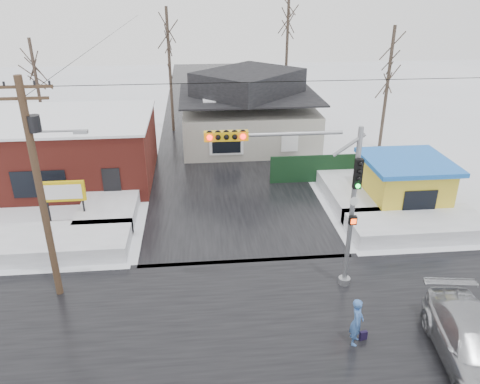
{
  "coord_description": "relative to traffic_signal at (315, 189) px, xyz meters",
  "views": [
    {
      "loc": [
        -2.07,
        -13.12,
        11.99
      ],
      "look_at": [
        -0.17,
        6.35,
        3.0
      ],
      "focal_mm": 35.0,
      "sensor_mm": 36.0,
      "label": 1
    }
  ],
  "objects": [
    {
      "name": "ground",
      "position": [
        -2.43,
        -2.97,
        -4.54
      ],
      "size": [
        120.0,
        120.0,
        0.0
      ],
      "primitive_type": "plane",
      "color": "white",
      "rests_on": "ground"
    },
    {
      "name": "road_ns",
      "position": [
        -2.43,
        -2.97,
        -4.53
      ],
      "size": [
        10.0,
        120.0,
        0.02
      ],
      "primitive_type": "cube",
      "color": "black",
      "rests_on": "ground"
    },
    {
      "name": "road_ew",
      "position": [
        -2.43,
        -2.97,
        -4.53
      ],
      "size": [
        120.0,
        10.0,
        0.02
      ],
      "primitive_type": "cube",
      "color": "black",
      "rests_on": "ground"
    },
    {
      "name": "snowbank_nw",
      "position": [
        -11.43,
        4.03,
        -4.14
      ],
      "size": [
        7.0,
        3.0,
        0.8
      ],
      "primitive_type": "cube",
      "color": "white",
      "rests_on": "ground"
    },
    {
      "name": "snowbank_ne",
      "position": [
        6.57,
        4.03,
        -4.14
      ],
      "size": [
        7.0,
        3.0,
        0.8
      ],
      "primitive_type": "cube",
      "color": "white",
      "rests_on": "ground"
    },
    {
      "name": "snowbank_nside_w",
      "position": [
        -9.43,
        9.03,
        -4.14
      ],
      "size": [
        3.0,
        8.0,
        0.8
      ],
      "primitive_type": "cube",
      "color": "white",
      "rests_on": "ground"
    },
    {
      "name": "snowbank_nside_e",
      "position": [
        4.57,
        9.03,
        -4.14
      ],
      "size": [
        3.0,
        8.0,
        0.8
      ],
      "primitive_type": "cube",
      "color": "white",
      "rests_on": "ground"
    },
    {
      "name": "traffic_signal",
      "position": [
        0.0,
        0.0,
        0.0
      ],
      "size": [
        6.05,
        0.68,
        7.0
      ],
      "color": "gray",
      "rests_on": "ground"
    },
    {
      "name": "utility_pole",
      "position": [
        -10.36,
        0.53,
        0.57
      ],
      "size": [
        3.15,
        0.44,
        9.0
      ],
      "color": "#382619",
      "rests_on": "ground"
    },
    {
      "name": "brick_building",
      "position": [
        -13.43,
        13.03,
        -2.46
      ],
      "size": [
        12.2,
        8.2,
        4.12
      ],
      "color": "maroon",
      "rests_on": "ground"
    },
    {
      "name": "marquee_sign",
      "position": [
        -11.43,
        6.53,
        -2.62
      ],
      "size": [
        2.2,
        0.21,
        2.55
      ],
      "color": "black",
      "rests_on": "ground"
    },
    {
      "name": "house",
      "position": [
        -0.43,
        19.03,
        -1.92
      ],
      "size": [
        10.4,
        8.4,
        5.76
      ],
      "color": "#A8A497",
      "rests_on": "ground"
    },
    {
      "name": "kiosk",
      "position": [
        7.07,
        7.03,
        -3.08
      ],
      "size": [
        4.6,
        4.6,
        2.88
      ],
      "color": "gold",
      "rests_on": "ground"
    },
    {
      "name": "fence",
      "position": [
        4.07,
        11.03,
        -3.64
      ],
      "size": [
        8.0,
        0.12,
        1.8
      ],
      "primitive_type": "cube",
      "color": "black",
      "rests_on": "ground"
    },
    {
      "name": "tree_far_left",
      "position": [
        -6.43,
        23.03,
        3.41
      ],
      "size": [
        3.0,
        3.0,
        10.0
      ],
      "color": "#332821",
      "rests_on": "ground"
    },
    {
      "name": "tree_far_mid",
      "position": [
        3.57,
        25.03,
        5.0
      ],
      "size": [
        3.0,
        3.0,
        12.0
      ],
      "color": "#332821",
      "rests_on": "ground"
    },
    {
      "name": "tree_far_right",
      "position": [
        9.57,
        17.03,
        2.62
      ],
      "size": [
        3.0,
        3.0,
        9.0
      ],
      "color": "#332821",
      "rests_on": "ground"
    },
    {
      "name": "tree_far_west",
      "position": [
        -16.43,
        21.03,
        1.82
      ],
      "size": [
        3.0,
        3.0,
        8.0
      ],
      "color": "#332821",
      "rests_on": "ground"
    },
    {
      "name": "pedestrian",
      "position": [
        0.88,
        -3.48,
        -3.61
      ],
      "size": [
        0.69,
        0.8,
        1.85
      ],
      "primitive_type": "imported",
      "rotation": [
        0.0,
        0.0,
        1.14
      ],
      "color": "#3B63A6",
      "rests_on": "ground"
    },
    {
      "name": "car",
      "position": [
        4.47,
        -4.88,
        -3.72
      ],
      "size": [
        3.09,
        5.89,
        1.63
      ],
      "primitive_type": "imported",
      "rotation": [
        0.0,
        0.0,
        -0.15
      ],
      "color": "#ABADB3",
      "rests_on": "ground"
    },
    {
      "name": "shopping_bag",
      "position": [
        1.23,
        -3.37,
        -4.36
      ],
      "size": [
        0.3,
        0.17,
        0.35
      ],
      "primitive_type": "cube",
      "rotation": [
        0.0,
        0.0,
        0.2
      ],
      "color": "black",
      "rests_on": "ground"
    }
  ]
}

